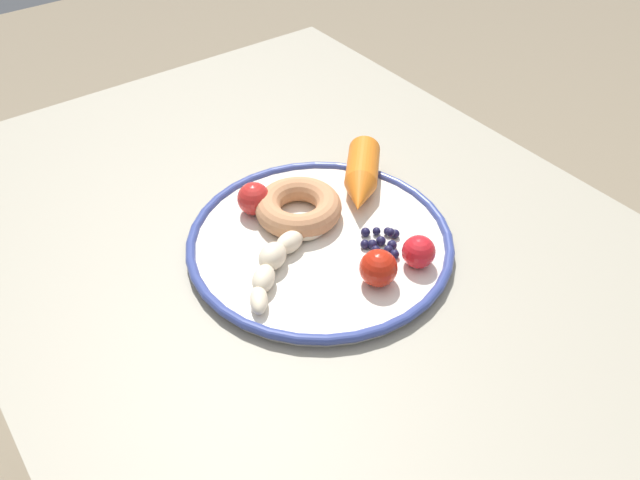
% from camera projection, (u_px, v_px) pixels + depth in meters
% --- Properties ---
extents(dining_table, '(1.12, 0.76, 0.75)m').
position_uv_depth(dining_table, '(329.00, 316.00, 0.84)').
color(dining_table, gray).
rests_on(dining_table, ground_plane).
extents(plate, '(0.32, 0.32, 0.02)m').
position_uv_depth(plate, '(320.00, 242.00, 0.79)').
color(plate, silver).
rests_on(plate, dining_table).
extents(banana, '(0.09, 0.15, 0.03)m').
position_uv_depth(banana, '(278.00, 260.00, 0.74)').
color(banana, beige).
rests_on(banana, plate).
extents(carrot_orange, '(0.13, 0.12, 0.04)m').
position_uv_depth(carrot_orange, '(361.00, 178.00, 0.85)').
color(carrot_orange, orange).
rests_on(carrot_orange, plate).
extents(donut, '(0.14, 0.14, 0.03)m').
position_uv_depth(donut, '(298.00, 207.00, 0.81)').
color(donut, tan).
rests_on(donut, plate).
extents(blueberry_pile, '(0.06, 0.05, 0.02)m').
position_uv_depth(blueberry_pile, '(382.00, 241.00, 0.77)').
color(blueberry_pile, '#191638').
rests_on(blueberry_pile, plate).
extents(tomato_near, '(0.04, 0.04, 0.04)m').
position_uv_depth(tomato_near, '(254.00, 199.00, 0.81)').
color(tomato_near, red).
rests_on(tomato_near, plate).
extents(tomato_mid, '(0.04, 0.04, 0.04)m').
position_uv_depth(tomato_mid, '(419.00, 252.00, 0.74)').
color(tomato_mid, red).
rests_on(tomato_mid, plate).
extents(tomato_far, '(0.04, 0.04, 0.04)m').
position_uv_depth(tomato_far, '(378.00, 268.00, 0.72)').
color(tomato_far, red).
rests_on(tomato_far, plate).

